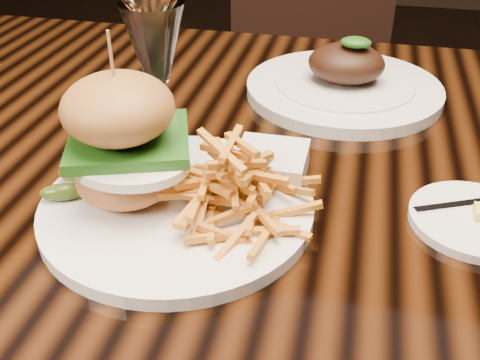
% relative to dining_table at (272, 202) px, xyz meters
% --- Properties ---
extents(dining_table, '(1.60, 0.90, 0.75)m').
position_rel_dining_table_xyz_m(dining_table, '(0.00, 0.00, 0.00)').
color(dining_table, black).
rests_on(dining_table, ground).
extents(burger_plate, '(0.29, 0.29, 0.20)m').
position_rel_dining_table_xyz_m(burger_plate, '(-0.08, -0.15, 0.13)').
color(burger_plate, silver).
rests_on(burger_plate, dining_table).
extents(side_saucer, '(0.13, 0.13, 0.02)m').
position_rel_dining_table_xyz_m(side_saucer, '(0.23, -0.10, 0.08)').
color(side_saucer, silver).
rests_on(side_saucer, dining_table).
extents(ramekin, '(0.08, 0.08, 0.04)m').
position_rel_dining_table_xyz_m(ramekin, '(0.01, -0.06, 0.10)').
color(ramekin, silver).
rests_on(ramekin, dining_table).
extents(wine_glass, '(0.07, 0.07, 0.19)m').
position_rel_dining_table_xyz_m(wine_glass, '(-0.13, -0.04, 0.22)').
color(wine_glass, white).
rests_on(wine_glass, dining_table).
extents(far_dish, '(0.29, 0.29, 0.09)m').
position_rel_dining_table_xyz_m(far_dish, '(0.07, 0.20, 0.09)').
color(far_dish, silver).
rests_on(far_dish, dining_table).
extents(chair_far, '(0.53, 0.53, 0.95)m').
position_rel_dining_table_xyz_m(chair_far, '(-0.04, 0.89, -0.13)').
color(chair_far, black).
rests_on(chair_far, ground).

